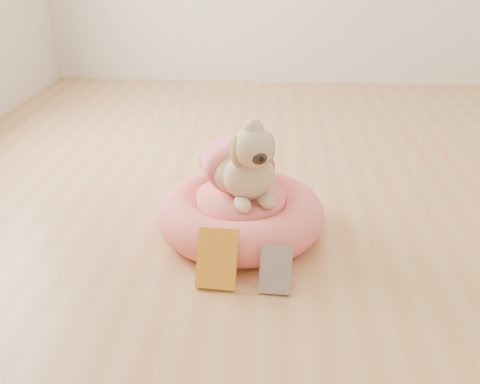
# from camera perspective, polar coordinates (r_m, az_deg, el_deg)

# --- Properties ---
(floor) EXTENTS (4.50, 4.50, 0.00)m
(floor) POSITION_cam_1_polar(r_m,az_deg,el_deg) (2.73, 4.35, 0.15)
(floor) COLOR tan
(floor) RESTS_ON ground
(pet_bed) EXTENTS (0.72, 0.72, 0.18)m
(pet_bed) POSITION_cam_1_polar(r_m,az_deg,el_deg) (2.31, 0.08, -2.34)
(pet_bed) COLOR #FF6763
(pet_bed) RESTS_ON floor
(dog) EXTENTS (0.51, 0.60, 0.37)m
(dog) POSITION_cam_1_polar(r_m,az_deg,el_deg) (2.22, 0.17, 4.44)
(dog) COLOR brown
(dog) RESTS_ON pet_bed
(book_yellow) EXTENTS (0.16, 0.14, 0.21)m
(book_yellow) POSITION_cam_1_polar(r_m,az_deg,el_deg) (1.98, -2.45, -7.08)
(book_yellow) COLOR yellow
(book_yellow) RESTS_ON floor
(book_white) EXTENTS (0.12, 0.11, 0.16)m
(book_white) POSITION_cam_1_polar(r_m,az_deg,el_deg) (1.97, 3.83, -8.23)
(book_white) COLOR white
(book_white) RESTS_ON floor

